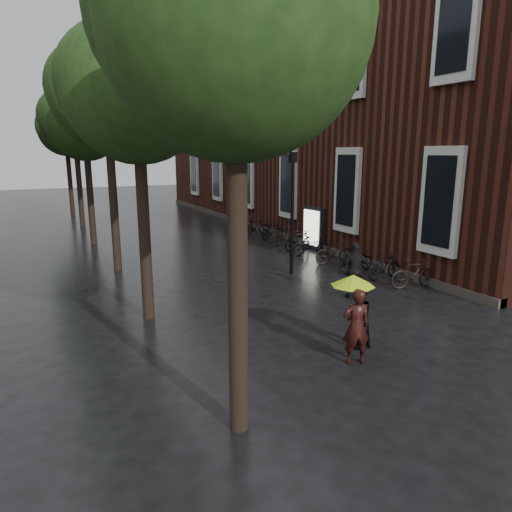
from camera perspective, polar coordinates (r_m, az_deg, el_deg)
ground at (r=9.82m, az=23.34°, el=-16.20°), size 120.00×120.00×0.00m
brick_building at (r=30.28m, az=8.74°, el=15.34°), size 10.20×33.20×12.00m
street_trees at (r=21.52m, az=-19.64°, el=16.77°), size 4.33×34.03×8.91m
person_burgundy at (r=10.37m, az=12.39°, el=-8.59°), size 0.72×0.57×1.72m
person_black at (r=11.22m, az=12.62°, el=-7.46°), size 0.78×0.63×1.53m
lime_umbrella at (r=10.50m, az=12.03°, el=-2.98°), size 1.01×1.01×1.49m
pedestrian_walking at (r=14.89m, az=12.24°, el=-1.76°), size 1.16×0.73×1.84m
parked_bicycles at (r=21.09m, az=6.83°, el=1.50°), size 2.21×13.93×1.05m
ad_lightbox at (r=22.12m, az=7.23°, el=3.45°), size 0.31×1.35×2.04m
lamp_post at (r=17.20m, az=4.57°, el=6.79°), size 0.24×0.24×4.61m
cycle_sign at (r=23.47m, az=-17.00°, el=4.93°), size 0.13×0.44×2.41m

